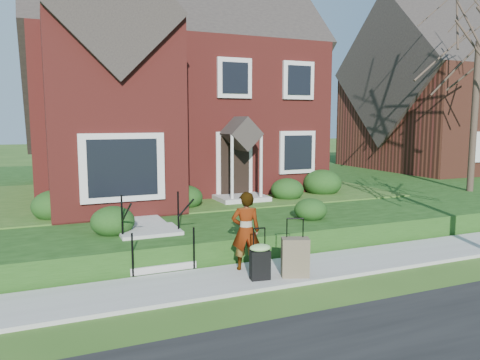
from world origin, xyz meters
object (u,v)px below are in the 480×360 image
front_steps (153,242)px  suitcase_olive (295,257)px  woman (246,231)px  suitcase_black (260,260)px

front_steps → suitcase_olive: bearing=-43.7°
suitcase_olive → front_steps: bearing=157.7°
front_steps → woman: (1.65, -1.47, 0.44)m
front_steps → woman: 2.26m
front_steps → suitcase_olive: front_steps is taller
suitcase_olive → woman: bearing=153.9°
front_steps → woman: size_ratio=1.21×
front_steps → woman: woman is taller
front_steps → woman: bearing=-41.8°
suitcase_black → suitcase_olive: suitcase_olive is taller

